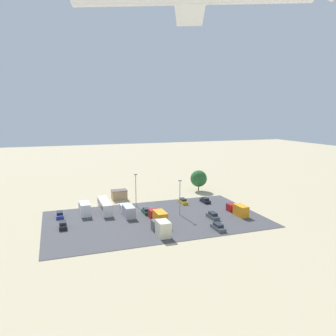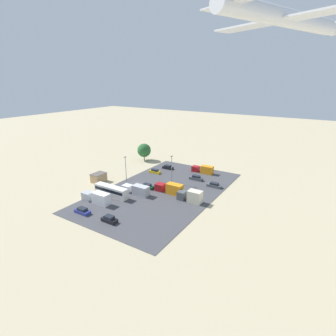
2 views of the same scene
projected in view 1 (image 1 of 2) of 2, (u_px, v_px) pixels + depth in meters
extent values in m
plane|color=tan|center=(145.00, 209.00, 93.13)|extent=(400.00, 400.00, 0.00)
cube|color=#424247|center=(155.00, 219.00, 83.87)|extent=(54.83, 32.42, 0.08)
cube|color=tan|center=(119.00, 195.00, 103.04)|extent=(4.61, 3.36, 2.87)
cube|color=#59514C|center=(119.00, 190.00, 102.79)|extent=(4.85, 3.60, 0.12)
cube|color=silver|center=(105.00, 206.00, 89.87)|extent=(2.45, 11.25, 3.13)
cube|color=black|center=(105.00, 204.00, 89.78)|extent=(2.49, 10.80, 0.88)
cube|color=#0C4723|center=(147.00, 212.00, 88.45)|extent=(1.89, 4.32, 0.84)
cube|color=#1E232D|center=(147.00, 209.00, 88.33)|extent=(1.58, 2.42, 0.62)
cube|color=#4C5156|center=(213.00, 217.00, 84.04)|extent=(1.74, 4.63, 0.94)
cube|color=#1E232D|center=(213.00, 214.00, 83.91)|extent=(1.46, 2.59, 0.69)
cube|color=navy|center=(60.00, 215.00, 85.17)|extent=(1.88, 4.48, 0.87)
cube|color=#1E232D|center=(60.00, 213.00, 85.05)|extent=(1.58, 2.51, 0.64)
cube|color=gold|center=(183.00, 202.00, 98.43)|extent=(1.71, 4.39, 0.85)
cube|color=#1E232D|center=(183.00, 199.00, 98.31)|extent=(1.44, 2.46, 0.62)
cube|color=#4C5156|center=(218.00, 228.00, 75.98)|extent=(1.82, 4.67, 0.87)
cube|color=#1E232D|center=(218.00, 225.00, 75.86)|extent=(1.53, 2.61, 0.63)
cube|color=black|center=(63.00, 226.00, 76.93)|extent=(1.82, 4.10, 0.95)
cube|color=#1E232D|center=(63.00, 223.00, 76.79)|extent=(1.53, 2.30, 0.70)
cube|color=black|center=(205.00, 201.00, 99.19)|extent=(1.81, 4.20, 0.87)
cube|color=#1E232D|center=(205.00, 199.00, 99.07)|extent=(1.52, 2.35, 0.64)
cube|color=maroon|center=(154.00, 214.00, 84.32)|extent=(2.46, 2.74, 2.25)
cube|color=orange|center=(160.00, 218.00, 79.42)|extent=(2.46, 4.88, 3.22)
cube|color=#ADB2B7|center=(83.00, 205.00, 91.93)|extent=(2.48, 2.85, 2.29)
cube|color=white|center=(85.00, 209.00, 86.85)|extent=(2.48, 5.06, 3.27)
cube|color=silver|center=(125.00, 208.00, 90.12)|extent=(2.51, 2.80, 2.05)
cube|color=#B2B2B7|center=(129.00, 212.00, 85.14)|extent=(2.51, 4.97, 2.92)
cube|color=maroon|center=(232.00, 207.00, 90.44)|extent=(2.32, 2.47, 2.02)
cube|color=orange|center=(241.00, 211.00, 86.03)|extent=(2.32, 4.40, 2.89)
cube|color=#4C5156|center=(157.00, 225.00, 75.54)|extent=(2.60, 2.19, 2.44)
cube|color=beige|center=(163.00, 229.00, 71.62)|extent=(2.60, 3.89, 3.49)
cylinder|color=brown|center=(199.00, 188.00, 114.44)|extent=(0.36, 0.36, 2.22)
sphere|color=#28602D|center=(199.00, 178.00, 113.90)|extent=(5.76, 5.76, 5.76)
cylinder|color=gray|center=(136.00, 191.00, 94.56)|extent=(0.20, 0.20, 9.22)
cube|color=#4C4C51|center=(136.00, 174.00, 93.77)|extent=(0.90, 0.28, 0.20)
cylinder|color=gray|center=(180.00, 198.00, 86.41)|extent=(0.20, 0.20, 9.13)
cube|color=#4C4C51|center=(180.00, 181.00, 85.63)|extent=(0.90, 0.28, 0.20)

